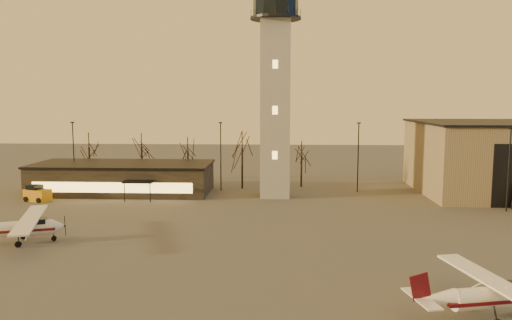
% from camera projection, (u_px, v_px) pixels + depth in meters
% --- Properties ---
extents(ground, '(220.00, 220.00, 0.00)m').
position_uv_depth(ground, '(271.00, 269.00, 39.65)').
color(ground, '#494543').
rests_on(ground, ground).
extents(control_tower, '(6.80, 6.80, 32.60)m').
position_uv_depth(control_tower, '(275.00, 78.00, 67.42)').
color(control_tower, gray).
rests_on(control_tower, ground).
extents(terminal, '(25.40, 12.20, 4.30)m').
position_uv_depth(terminal, '(123.00, 178.00, 72.15)').
color(terminal, black).
rests_on(terminal, ground).
extents(light_poles, '(58.50, 12.25, 10.14)m').
position_uv_depth(light_poles, '(279.00, 157.00, 69.71)').
color(light_poles, black).
rests_on(light_poles, ground).
extents(tree_row, '(37.20, 9.20, 8.80)m').
position_uv_depth(tree_row, '(189.00, 147.00, 78.41)').
color(tree_row, black).
rests_on(tree_row, ground).
extents(cessna_front, '(9.29, 11.67, 3.21)m').
position_uv_depth(cessna_front, '(492.00, 301.00, 30.68)').
color(cessna_front, white).
rests_on(cessna_front, ground).
extents(cessna_rear, '(9.88, 12.13, 3.39)m').
position_uv_depth(cessna_rear, '(26.00, 231.00, 46.82)').
color(cessna_rear, silver).
rests_on(cessna_rear, ground).
extents(service_cart, '(3.77, 3.00, 2.13)m').
position_uv_depth(service_cart, '(37.00, 195.00, 66.20)').
color(service_cart, '#BF7E0B').
rests_on(service_cart, ground).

